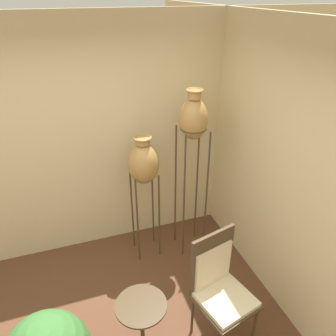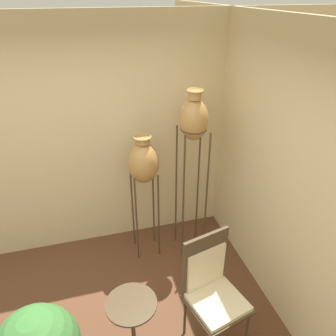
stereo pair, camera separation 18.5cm
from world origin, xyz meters
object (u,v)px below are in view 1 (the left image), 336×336
object	(u,v)px
chair	(219,284)
side_table	(142,319)
vase_stand_tall	(193,123)
vase_stand_medium	(143,164)

from	to	relation	value
chair	side_table	distance (m)	0.72
chair	vase_stand_tall	bearing A→B (deg)	65.52
vase_stand_tall	side_table	xyz separation A→B (m)	(-0.91, -1.17, -1.18)
vase_stand_medium	vase_stand_tall	bearing A→B (deg)	-8.58
vase_stand_medium	chair	xyz separation A→B (m)	(0.31, -1.26, -0.59)
vase_stand_tall	side_table	size ratio (longest dim) A/B	3.14
vase_stand_tall	chair	xyz separation A→B (m)	(-0.22, -1.18, -1.02)
chair	side_table	bearing A→B (deg)	165.22
vase_stand_medium	side_table	xyz separation A→B (m)	(-0.39, -1.25, -0.75)
vase_stand_medium	chair	distance (m)	1.43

